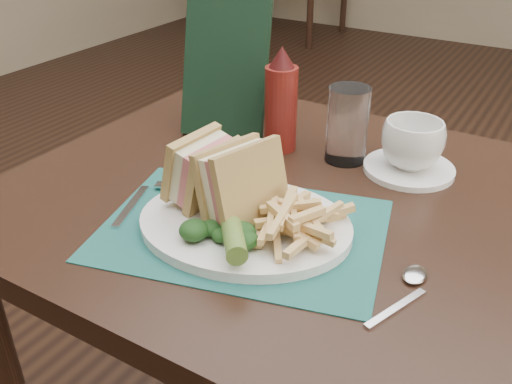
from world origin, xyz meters
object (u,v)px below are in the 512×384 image
placemat (243,229)px  drinking_glass (347,125)px  table_main (290,367)px  plate (245,224)px  sandwich_half_a (191,165)px  check_presenter (226,67)px  ketchup_bottle (281,99)px  saucer (409,169)px  sandwich_half_b (231,176)px  coffee_cup (412,144)px

placemat → drinking_glass: drinking_glass is taller
table_main → drinking_glass: bearing=84.7°
plate → drinking_glass: 0.29m
plate → sandwich_half_a: sandwich_half_a is taller
plate → drinking_glass: bearing=70.6°
check_presenter → placemat: bearing=-69.7°
drinking_glass → check_presenter: size_ratio=0.51×
plate → ketchup_bottle: bearing=95.4°
placemat → sandwich_half_a: size_ratio=3.80×
placemat → drinking_glass: 0.29m
saucer → check_presenter: (-0.36, -0.01, 0.12)m
placemat → saucer: 0.33m
table_main → placemat: placemat is taller
table_main → sandwich_half_a: size_ratio=8.80×
plate → ketchup_bottle: ketchup_bottle is taller
plate → sandwich_half_a: size_ratio=2.93×
saucer → ketchup_bottle: bearing=-172.3°
sandwich_half_a → ketchup_bottle: 0.25m
table_main → saucer: (0.12, 0.16, 0.38)m
ketchup_bottle → check_presenter: check_presenter is taller
sandwich_half_b → saucer: sandwich_half_b is taller
sandwich_half_a → placemat: bearing=-5.4°
coffee_cup → check_presenter: size_ratio=0.40×
table_main → coffee_cup: coffee_cup is taller
table_main → placemat: 0.40m
coffee_cup → drinking_glass: 0.11m
table_main → sandwich_half_a: bearing=-136.1°
sandwich_half_a → saucer: 0.37m
placemat → saucer: size_ratio=2.59×
placemat → coffee_cup: 0.33m
sandwich_half_a → saucer: size_ratio=0.68×
table_main → placemat: size_ratio=2.32×
sandwich_half_b → sandwich_half_a: bearing=-167.8°
sandwich_half_b → coffee_cup: (0.17, 0.28, -0.02)m
sandwich_half_a → check_presenter: (-0.12, 0.26, 0.06)m
placemat → plate: (0.00, 0.00, 0.01)m
placemat → saucer: bearing=64.3°
saucer → check_presenter: check_presenter is taller
sandwich_half_b → drinking_glass: same height
table_main → placemat: (-0.02, -0.13, 0.38)m
saucer → coffee_cup: coffee_cup is taller
coffee_cup → plate: bearing=-115.4°
check_presenter → drinking_glass: bearing=-17.2°
ketchup_bottle → saucer: bearing=7.7°
plate → check_presenter: check_presenter is taller
drinking_glass → check_presenter: (-0.25, 0.00, 0.06)m
sandwich_half_a → sandwich_half_b: (0.07, -0.01, 0.00)m
sandwich_half_b → saucer: bearing=76.5°
table_main → sandwich_half_a: (-0.12, -0.11, 0.44)m
check_presenter → sandwich_half_b: bearing=-71.9°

